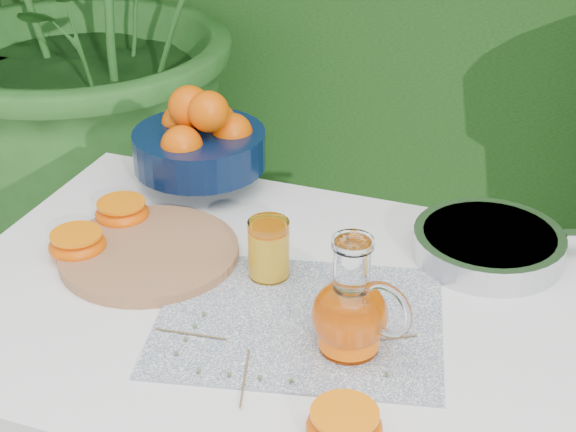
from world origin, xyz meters
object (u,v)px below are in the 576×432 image
(cutting_board, at_px, (149,253))
(juice_pitcher, at_px, (351,312))
(white_table, at_px, (283,345))
(fruit_bowl, at_px, (200,141))
(saute_pan, at_px, (491,243))

(cutting_board, distance_m, juice_pitcher, 0.38)
(white_table, height_order, fruit_bowl, fruit_bowl)
(fruit_bowl, bearing_deg, white_table, -47.83)
(juice_pitcher, bearing_deg, fruit_bowl, 136.46)
(juice_pitcher, height_order, saute_pan, juice_pitcher)
(fruit_bowl, bearing_deg, saute_pan, -7.61)
(saute_pan, bearing_deg, juice_pitcher, -114.42)
(white_table, distance_m, fruit_bowl, 0.43)
(juice_pitcher, bearing_deg, white_table, 148.33)
(white_table, bearing_deg, fruit_bowl, 132.17)
(juice_pitcher, xyz_separation_m, saute_pan, (0.14, 0.30, -0.04))
(white_table, relative_size, cutting_board, 3.57)
(cutting_board, bearing_deg, fruit_bowl, 96.88)
(fruit_bowl, xyz_separation_m, saute_pan, (0.53, -0.07, -0.06))
(white_table, distance_m, juice_pitcher, 0.20)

